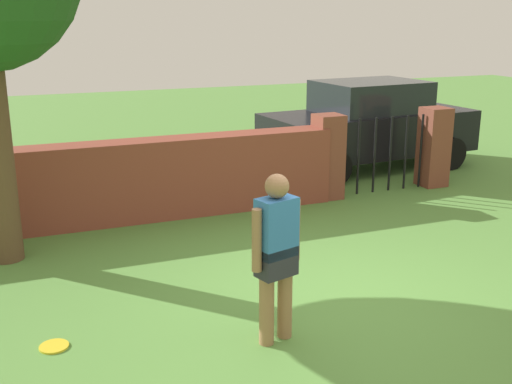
{
  "coord_description": "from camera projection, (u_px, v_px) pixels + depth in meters",
  "views": [
    {
      "loc": [
        -3.02,
        -5.35,
        2.98
      ],
      "look_at": [
        -0.43,
        1.12,
        1.0
      ],
      "focal_mm": 44.22,
      "sensor_mm": 36.0,
      "label": 1
    }
  ],
  "objects": [
    {
      "name": "ground_plane",
      "position": [
        332.0,
        305.0,
        6.67
      ],
      "size": [
        40.0,
        40.0,
        0.0
      ],
      "primitive_type": "plane",
      "color": "#568C3D"
    },
    {
      "name": "car",
      "position": [
        369.0,
        125.0,
        12.4
      ],
      "size": [
        4.33,
        2.2,
        1.72
      ],
      "rotation": [
        0.0,
        0.0,
        0.08
      ],
      "color": "black",
      "rests_on": "ground"
    },
    {
      "name": "person",
      "position": [
        276.0,
        251.0,
        5.73
      ],
      "size": [
        0.52,
        0.31,
        1.62
      ],
      "rotation": [
        0.0,
        0.0,
        -2.86
      ],
      "color": "#9E704C",
      "rests_on": "ground"
    },
    {
      "name": "fence_gate",
      "position": [
        383.0,
        152.0,
        10.77
      ],
      "size": [
        2.56,
        0.44,
        1.4
      ],
      "color": "brown",
      "rests_on": "ground"
    },
    {
      "name": "brick_wall",
      "position": [
        124.0,
        182.0,
        9.21
      ],
      "size": [
        6.52,
        0.5,
        1.2
      ],
      "primitive_type": "cube",
      "color": "brown",
      "rests_on": "ground"
    },
    {
      "name": "frisbee_yellow",
      "position": [
        54.0,
        346.0,
        5.83
      ],
      "size": [
        0.27,
        0.27,
        0.02
      ],
      "primitive_type": "cylinder",
      "color": "yellow",
      "rests_on": "ground"
    }
  ]
}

